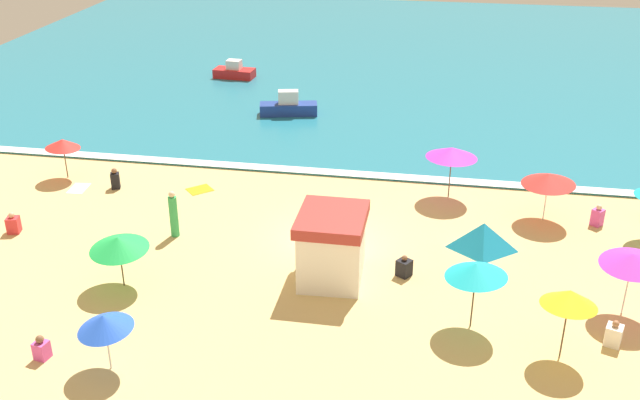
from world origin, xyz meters
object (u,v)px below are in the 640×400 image
beach_umbrella_6 (104,322)px  beachgoer_1 (174,215)px  lifeguard_cabana (332,246)px  beachgoer_2 (404,267)px  beachgoer_4 (13,224)px  small_boat_1 (234,72)px  beach_umbrella_1 (549,179)px  beachgoer_3 (598,216)px  beach_umbrella_0 (633,259)px  beachgoer_0 (115,179)px  beachgoer_5 (614,335)px  beach_tent (483,236)px  beach_umbrella_7 (570,298)px  beachgoer_6 (41,349)px  beach_umbrella_9 (63,144)px  beach_umbrella_5 (476,270)px  small_boat_0 (288,107)px  beach_umbrella_8 (119,243)px  beach_umbrella_4 (452,152)px

beach_umbrella_6 → beachgoer_1: beach_umbrella_6 is taller
lifeguard_cabana → beachgoer_2: (2.53, 0.58, -0.95)m
beachgoer_4 → small_boat_1: small_boat_1 is taller
beach_umbrella_1 → beachgoer_3: beach_umbrella_1 is taller
beach_umbrella_0 → beachgoer_0: size_ratio=2.99×
beach_umbrella_1 → beachgoer_5: 8.60m
beach_umbrella_0 → beach_tent: size_ratio=1.44×
beach_umbrella_7 → beachgoer_2: 6.51m
beachgoer_4 → beachgoer_5: 22.44m
beachgoer_2 → beachgoer_6: beachgoer_2 is taller
beach_umbrella_6 → beachgoer_5: size_ratio=2.67×
beach_umbrella_9 → beachgoer_6: 13.92m
beachgoer_3 → beachgoer_1: bearing=-166.9°
lifeguard_cabana → beach_umbrella_5: bearing=-23.9°
beach_umbrella_9 → beachgoer_2: beach_umbrella_9 is taller
beach_umbrella_9 → beachgoer_3: 23.50m
beach_umbrella_1 → small_boat_1: size_ratio=1.05×
beachgoer_3 → beach_tent: bearing=-148.2°
beachgoer_4 → beachgoer_5: size_ratio=1.02×
beach_umbrella_0 → beachgoer_1: size_ratio=1.51×
beach_umbrella_5 → beach_umbrella_7: size_ratio=1.05×
beach_umbrella_5 → small_boat_0: 21.56m
beachgoer_4 → small_boat_1: bearing=83.2°
small_boat_0 → beachgoer_2: bearing=-64.5°
beach_umbrella_1 → beach_umbrella_6: 18.13m
beach_umbrella_6 → beach_umbrella_7: bearing=12.5°
beach_tent → beachgoer_4: (-18.32, -1.82, -0.20)m
beach_umbrella_0 → beach_umbrella_9: bearing=163.0°
beach_umbrella_8 → beachgoer_1: (0.50, 3.82, -0.77)m
beachgoer_2 → small_boat_1: small_boat_1 is taller
beach_tent → small_boat_1: small_boat_1 is taller
beach_tent → beachgoer_5: size_ratio=2.33×
beachgoer_2 → beach_umbrella_9: bearing=159.5°
beachgoer_2 → beach_umbrella_5: bearing=-49.5°
beach_umbrella_4 → beachgoer_2: beach_umbrella_4 is taller
beach_umbrella_6 → beachgoer_2: size_ratio=2.83×
beachgoer_3 → small_boat_0: small_boat_0 is taller
beachgoer_0 → beachgoer_2: bearing=-21.5°
beach_umbrella_0 → beach_umbrella_7: 3.53m
beach_umbrella_5 → beachgoer_2: size_ratio=3.06×
beach_umbrella_5 → beachgoer_5: beach_umbrella_5 is taller
beach_umbrella_5 → beach_umbrella_9: (-18.37, 8.72, -0.41)m
beachgoer_3 → small_boat_1: (-20.29, 17.68, 0.10)m
lifeguard_cabana → beachgoer_1: (-6.58, 2.02, -0.37)m
beach_umbrella_5 → beachgoer_3: 9.64m
beach_umbrella_8 → small_boat_1: (-3.25, 25.34, -1.19)m
lifeguard_cabana → small_boat_0: lifeguard_cabana is taller
lifeguard_cabana → small_boat_1: size_ratio=1.03×
beachgoer_0 → lifeguard_cabana: bearing=-28.4°
beachgoer_2 → small_boat_0: size_ratio=0.24×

